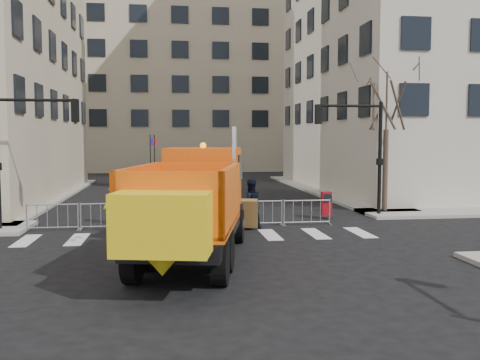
{
  "coord_description": "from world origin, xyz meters",
  "views": [
    {
      "loc": [
        -1.36,
        -14.48,
        3.73
      ],
      "look_at": [
        0.92,
        2.5,
        2.37
      ],
      "focal_mm": 40.0,
      "sensor_mm": 36.0,
      "label": 1
    }
  ],
  "objects": [
    {
      "name": "ground",
      "position": [
        0.0,
        0.0,
        0.0
      ],
      "size": [
        120.0,
        120.0,
        0.0
      ],
      "primitive_type": "plane",
      "color": "black",
      "rests_on": "ground"
    },
    {
      "name": "sidewalk_back",
      "position": [
        0.0,
        8.5,
        0.07
      ],
      "size": [
        64.0,
        5.0,
        0.15
      ],
      "primitive_type": "cube",
      "color": "gray",
      "rests_on": "ground"
    },
    {
      "name": "building_far",
      "position": [
        0.0,
        52.0,
        12.0
      ],
      "size": [
        30.0,
        18.0,
        24.0
      ],
      "primitive_type": "cube",
      "color": "tan",
      "rests_on": "ground"
    },
    {
      "name": "traffic_light_right",
      "position": [
        8.5,
        9.5,
        2.7
      ],
      "size": [
        0.18,
        0.18,
        5.4
      ],
      "primitive_type": "cylinder",
      "color": "black",
      "rests_on": "ground"
    },
    {
      "name": "crowd_barriers",
      "position": [
        -0.75,
        7.6,
        0.55
      ],
      "size": [
        12.6,
        0.6,
        1.1
      ],
      "primitive_type": null,
      "color": "#9EA0A5",
      "rests_on": "ground"
    },
    {
      "name": "street_tree",
      "position": [
        9.2,
        10.5,
        3.75
      ],
      "size": [
        3.0,
        3.0,
        7.5
      ],
      "primitive_type": null,
      "color": "#382B21",
      "rests_on": "ground"
    },
    {
      "name": "plow_truck",
      "position": [
        -0.66,
        1.41,
        1.81
      ],
      "size": [
        4.95,
        10.87,
        4.08
      ],
      "rotation": [
        0.0,
        0.0,
        1.36
      ],
      "color": "black",
      "rests_on": "ground"
    },
    {
      "name": "cop_a",
      "position": [
        0.49,
        6.45,
        0.99
      ],
      "size": [
        0.85,
        0.7,
        1.99
      ],
      "primitive_type": "imported",
      "rotation": [
        0.0,
        0.0,
        3.5
      ],
      "color": "black",
      "rests_on": "ground"
    },
    {
      "name": "cop_b",
      "position": [
        1.94,
        6.9,
        1.02
      ],
      "size": [
        1.09,
        0.9,
        2.05
      ],
      "primitive_type": "imported",
      "rotation": [
        0.0,
        0.0,
        3.27
      ],
      "color": "black",
      "rests_on": "ground"
    },
    {
      "name": "cop_c",
      "position": [
        1.07,
        7.0,
        0.9
      ],
      "size": [
        1.13,
        0.9,
        1.79
      ],
      "primitive_type": "imported",
      "rotation": [
        0.0,
        0.0,
        3.66
      ],
      "color": "black",
      "rests_on": "ground"
    },
    {
      "name": "worker",
      "position": [
        -3.62,
        8.78,
        0.94
      ],
      "size": [
        1.1,
        0.73,
        1.59
      ],
      "primitive_type": "imported",
      "rotation": [
        0.0,
        0.0,
        0.14
      ],
      "color": "#ABB815",
      "rests_on": "sidewalk_back"
    },
    {
      "name": "newspaper_box",
      "position": [
        5.83,
        9.18,
        0.7
      ],
      "size": [
        0.48,
        0.43,
        1.1
      ],
      "primitive_type": "cube",
      "rotation": [
        0.0,
        0.0,
        -0.07
      ],
      "color": "maroon",
      "rests_on": "sidewalk_back"
    }
  ]
}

